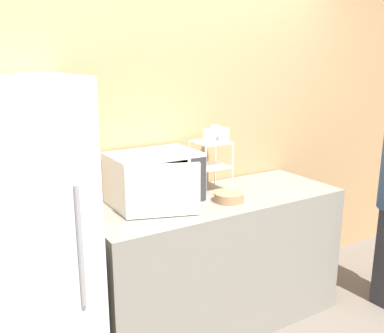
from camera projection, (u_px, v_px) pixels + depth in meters
name	position (u px, v px, depth m)	size (l,w,h in m)	color
wall_back	(188.00, 134.00, 3.08)	(8.00, 0.06, 2.60)	tan
counter	(216.00, 261.00, 2.97)	(1.75, 0.67, 0.93)	gray
microwave	(155.00, 179.00, 2.71)	(0.57, 0.55, 0.33)	silver
dish_rack	(211.00, 156.00, 2.95)	(0.23, 0.22, 0.35)	white
glass_front_left	(208.00, 136.00, 2.84)	(0.07, 0.07, 0.10)	silver
glass_back_right	(215.00, 132.00, 3.00)	(0.07, 0.07, 0.10)	silver
glass_front_right	(224.00, 135.00, 2.91)	(0.07, 0.07, 0.10)	silver
bowl	(229.00, 197.00, 2.78)	(0.19, 0.19, 0.06)	#AD7F56
refrigerator	(25.00, 246.00, 2.24)	(0.63, 0.72, 1.75)	white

